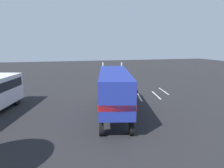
# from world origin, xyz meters

# --- Properties ---
(ground_plane) EXTENTS (120.00, 120.00, 0.00)m
(ground_plane) POSITION_xyz_m (0.00, 0.00, 0.00)
(ground_plane) COLOR #232326
(lane_stripe_near) EXTENTS (4.30, 1.25, 0.01)m
(lane_stripe_near) POSITION_xyz_m (-1.68, -3.50, 0.01)
(lane_stripe_near) COLOR silver
(lane_stripe_near) RESTS_ON ground_plane
(lane_stripe_mid) EXTENTS (4.34, 1.07, 0.01)m
(lane_stripe_mid) POSITION_xyz_m (-1.45, -5.98, 0.01)
(lane_stripe_mid) COLOR silver
(lane_stripe_mid) RESTS_ON ground_plane
(lane_stripe_far) EXTENTS (4.35, 0.97, 0.01)m
(lane_stripe_far) POSITION_xyz_m (0.46, -8.12, 0.01)
(lane_stripe_far) COLOR silver
(lane_stripe_far) RESTS_ON ground_plane
(semi_truck) EXTENTS (14.34, 5.79, 4.50)m
(semi_truck) POSITION_xyz_m (-6.65, 1.28, 2.52)
(semi_truck) COLOR silver
(semi_truck) RESTS_ON ground_plane
(person_bystander) EXTENTS (0.34, 0.45, 1.63)m
(person_bystander) POSITION_xyz_m (-3.68, -2.17, 0.89)
(person_bystander) COLOR black
(person_bystander) RESTS_ON ground_plane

